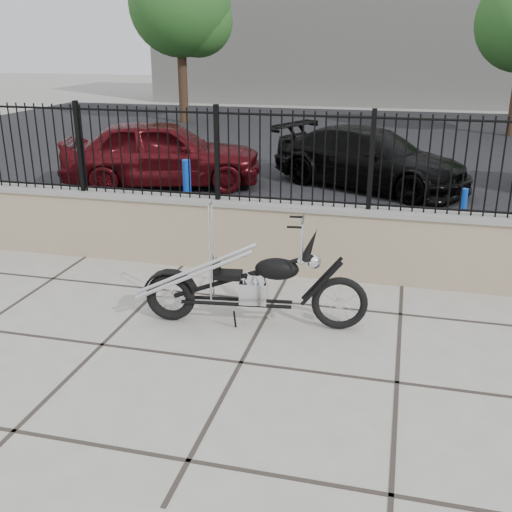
{
  "coord_description": "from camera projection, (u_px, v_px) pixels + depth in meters",
  "views": [
    {
      "loc": [
        1.39,
        -4.98,
        3.0
      ],
      "look_at": [
        -0.13,
        1.14,
        0.7
      ],
      "focal_mm": 42.0,
      "sensor_mm": 36.0,
      "label": 1
    }
  ],
  "objects": [
    {
      "name": "chopper_motorcycle",
      "position": [
        249.0,
        265.0,
        6.44
      ],
      "size": [
        2.37,
        0.69,
        1.4
      ],
      "primitive_type": null,
      "rotation": [
        0.0,
        0.0,
        0.12
      ],
      "color": "black",
      "rests_on": "ground_plane"
    },
    {
      "name": "retaining_wall",
      "position": [
        290.0,
        239.0,
        8.0
      ],
      "size": [
        14.0,
        0.36,
        0.96
      ],
      "primitive_type": "cube",
      "color": "gray",
      "rests_on": "ground_plane"
    },
    {
      "name": "bollard_b",
      "position": [
        462.0,
        216.0,
        9.23
      ],
      "size": [
        0.13,
        0.13,
        0.85
      ],
      "primitive_type": "cylinder",
      "rotation": [
        0.0,
        0.0,
        0.33
      ],
      "color": "blue",
      "rests_on": "ground_plane"
    },
    {
      "name": "iron_fence",
      "position": [
        292.0,
        158.0,
        7.63
      ],
      "size": [
        14.0,
        0.08,
        1.2
      ],
      "primitive_type": "cube",
      "color": "black",
      "rests_on": "retaining_wall"
    },
    {
      "name": "bollard_a",
      "position": [
        187.0,
        193.0,
        9.97
      ],
      "size": [
        0.17,
        0.17,
        1.13
      ],
      "primitive_type": "cylinder",
      "rotation": [
        0.0,
        0.0,
        0.34
      ],
      "color": "#0B3AA7",
      "rests_on": "ground_plane"
    },
    {
      "name": "car_red",
      "position": [
        163.0,
        153.0,
        12.69
      ],
      "size": [
        4.49,
        2.79,
        1.43
      ],
      "primitive_type": "imported",
      "rotation": [
        0.0,
        0.0,
        1.86
      ],
      "color": "#490A0F",
      "rests_on": "parking_lot"
    },
    {
      "name": "ground_plane",
      "position": [
        241.0,
        363.0,
        5.88
      ],
      "size": [
        90.0,
        90.0,
        0.0
      ],
      "primitive_type": "plane",
      "color": "#99968E",
      "rests_on": "ground"
    },
    {
      "name": "car_black",
      "position": [
        370.0,
        158.0,
        12.58
      ],
      "size": [
        4.61,
        3.46,
        1.24
      ],
      "primitive_type": "imported",
      "rotation": [
        0.0,
        0.0,
        1.11
      ],
      "color": "black",
      "rests_on": "parking_lot"
    },
    {
      "name": "background_building",
      "position": [
        387.0,
        16.0,
        28.66
      ],
      "size": [
        22.0,
        6.0,
        8.0
      ],
      "primitive_type": "cube",
      "color": "beige",
      "rests_on": "ground_plane"
    },
    {
      "name": "parking_lot",
      "position": [
        356.0,
        149.0,
        17.27
      ],
      "size": [
        30.0,
        30.0,
        0.0
      ],
      "primitive_type": "plane",
      "color": "black",
      "rests_on": "ground"
    }
  ]
}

